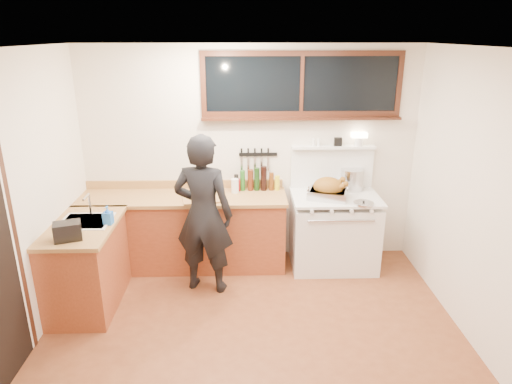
{
  "coord_description": "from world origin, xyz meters",
  "views": [
    {
      "loc": [
        -0.07,
        -3.6,
        2.71
      ],
      "look_at": [
        0.05,
        0.85,
        1.15
      ],
      "focal_mm": 32.0,
      "sensor_mm": 36.0,
      "label": 1
    }
  ],
  "objects_px": {
    "roast_turkey": "(328,190)",
    "vintage_stove": "(333,229)",
    "man": "(204,215)",
    "cutting_board": "(201,195)"
  },
  "relations": [
    {
      "from": "roast_turkey",
      "to": "vintage_stove",
      "type": "bearing_deg",
      "value": 37.22
    },
    {
      "from": "vintage_stove",
      "to": "man",
      "type": "relative_size",
      "value": 0.91
    },
    {
      "from": "man",
      "to": "cutting_board",
      "type": "relative_size",
      "value": 3.7
    },
    {
      "from": "vintage_stove",
      "to": "roast_turkey",
      "type": "height_order",
      "value": "vintage_stove"
    },
    {
      "from": "vintage_stove",
      "to": "cutting_board",
      "type": "distance_m",
      "value": 1.64
    },
    {
      "from": "vintage_stove",
      "to": "man",
      "type": "height_order",
      "value": "man"
    },
    {
      "from": "cutting_board",
      "to": "roast_turkey",
      "type": "height_order",
      "value": "roast_turkey"
    },
    {
      "from": "vintage_stove",
      "to": "man",
      "type": "distance_m",
      "value": 1.64
    },
    {
      "from": "cutting_board",
      "to": "roast_turkey",
      "type": "relative_size",
      "value": 0.92
    },
    {
      "from": "vintage_stove",
      "to": "cutting_board",
      "type": "height_order",
      "value": "vintage_stove"
    }
  ]
}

